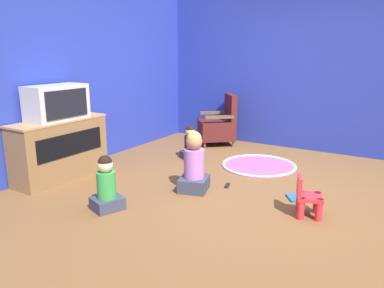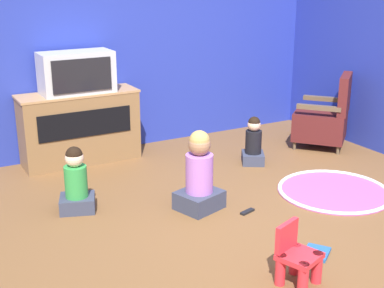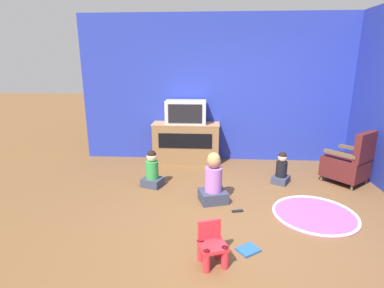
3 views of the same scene
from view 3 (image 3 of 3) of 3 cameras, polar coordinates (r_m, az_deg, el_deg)
ground_plane at (r=3.83m, az=10.67°, el=-14.72°), size 30.00×30.00×0.00m
wall_back at (r=5.90m, az=4.87°, el=10.32°), size 5.28×0.12×2.78m
tv_cabinet at (r=5.80m, az=-1.13°, el=0.35°), size 1.28×0.44×0.78m
television at (r=5.66m, az=-1.18°, el=6.12°), size 0.76×0.38×0.43m
black_armchair at (r=5.40m, az=27.66°, el=-3.27°), size 0.79×0.80×0.88m
yellow_kid_chair at (r=3.07m, az=3.84°, el=-18.98°), size 0.32×0.32×0.42m
play_mat at (r=4.26m, az=22.35°, el=-12.26°), size 1.07×1.07×0.04m
child_watching_left at (r=5.03m, az=16.66°, el=-4.75°), size 0.34×0.35×0.53m
child_watching_center at (r=4.75m, az=-7.59°, el=-5.09°), size 0.37×0.35×0.59m
child_watching_right at (r=4.19m, az=4.09°, el=-7.01°), size 0.44×0.41×0.72m
book at (r=3.36m, az=10.65°, el=-19.18°), size 0.28×0.27×0.02m
remote_control at (r=4.07m, az=8.67°, el=-12.51°), size 0.16×0.08×0.02m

